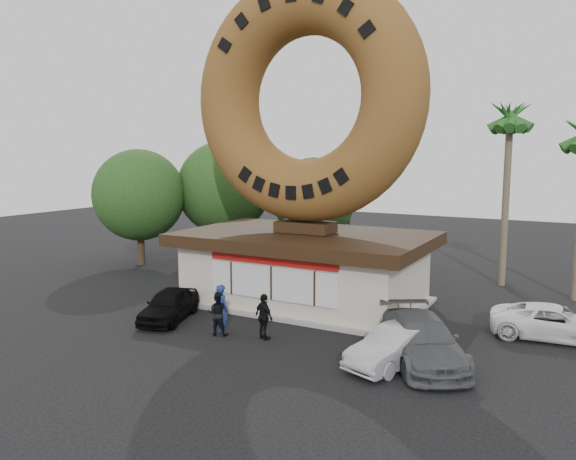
# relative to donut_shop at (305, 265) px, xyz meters

# --- Properties ---
(ground) EXTENTS (90.00, 90.00, 0.00)m
(ground) POSITION_rel_donut_shop_xyz_m (0.00, -5.98, -1.77)
(ground) COLOR black
(ground) RESTS_ON ground
(donut_shop) EXTENTS (11.20, 7.20, 3.80)m
(donut_shop) POSITION_rel_donut_shop_xyz_m (0.00, 0.00, 0.00)
(donut_shop) COLOR beige
(donut_shop) RESTS_ON ground
(giant_donut) EXTENTS (11.00, 2.80, 11.00)m
(giant_donut) POSITION_rel_donut_shop_xyz_m (0.00, 0.02, 7.53)
(giant_donut) COLOR brown
(giant_donut) RESTS_ON donut_shop
(tree_west) EXTENTS (6.00, 6.00, 7.65)m
(tree_west) POSITION_rel_donut_shop_xyz_m (-9.50, 7.02, 2.87)
(tree_west) COLOR #473321
(tree_west) RESTS_ON ground
(tree_mid) EXTENTS (5.20, 5.20, 6.63)m
(tree_mid) POSITION_rel_donut_shop_xyz_m (-4.00, 9.02, 2.25)
(tree_mid) COLOR #473321
(tree_mid) RESTS_ON ground
(tree_far) EXTENTS (5.60, 5.60, 7.14)m
(tree_far) POSITION_rel_donut_shop_xyz_m (-13.00, 3.02, 2.56)
(tree_far) COLOR #473321
(tree_far) RESTS_ON ground
(palm_near) EXTENTS (2.60, 2.60, 9.75)m
(palm_near) POSITION_rel_donut_shop_xyz_m (7.50, 8.02, 6.65)
(palm_near) COLOR #726651
(palm_near) RESTS_ON ground
(street_lamp) EXTENTS (2.11, 0.20, 8.00)m
(street_lamp) POSITION_rel_donut_shop_xyz_m (-1.86, 10.02, 2.72)
(street_lamp) COLOR #59595E
(street_lamp) RESTS_ON ground
(person_left) EXTENTS (0.82, 0.67, 1.96)m
(person_left) POSITION_rel_donut_shop_xyz_m (-0.68, -5.66, -0.79)
(person_left) COLOR navy
(person_left) RESTS_ON ground
(person_center) EXTENTS (0.98, 0.86, 1.69)m
(person_center) POSITION_rel_donut_shop_xyz_m (-0.77, -5.80, -0.92)
(person_center) COLOR black
(person_center) RESTS_ON ground
(person_right) EXTENTS (1.10, 0.81, 1.74)m
(person_right) POSITION_rel_donut_shop_xyz_m (1.05, -5.39, -0.90)
(person_right) COLOR black
(person_right) RESTS_ON ground
(car_black) EXTENTS (2.64, 4.12, 1.31)m
(car_black) POSITION_rel_donut_shop_xyz_m (-3.69, -5.20, -1.11)
(car_black) COLOR black
(car_black) RESTS_ON ground
(car_silver) EXTENTS (2.54, 4.11, 1.28)m
(car_silver) POSITION_rel_donut_shop_xyz_m (6.15, -5.55, -1.13)
(car_silver) COLOR #AEAEB3
(car_silver) RESTS_ON ground
(car_grey) EXTENTS (4.52, 5.54, 1.51)m
(car_grey) POSITION_rel_donut_shop_xyz_m (6.81, -4.78, -1.01)
(car_grey) COLOR #585B5D
(car_grey) RESTS_ON ground
(car_white) EXTENTS (4.77, 2.52, 1.28)m
(car_white) POSITION_rel_donut_shop_xyz_m (10.56, -0.14, -1.13)
(car_white) COLOR white
(car_white) RESTS_ON ground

